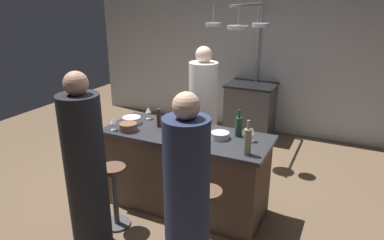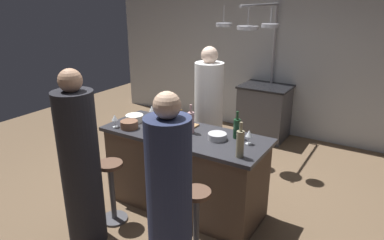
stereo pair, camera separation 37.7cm
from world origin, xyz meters
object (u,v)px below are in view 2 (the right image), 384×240
object	(u,v)px
wine_bottle_green	(237,128)
wine_glass_near_left_guest	(115,118)
cutting_board	(182,125)
mixing_bowl_wooden	(129,125)
stove_range	(264,112)
chef	(208,119)
bar_stool_left	(112,189)
mixing_bowl_steel	(217,136)
mixing_bowl_ceramic	(134,118)
wine_bottle_rose	(191,122)
guest_right	(169,203)
wine_glass_by_chef	(152,109)
wine_glass_near_right_guest	(249,134)
wine_bottle_white	(240,143)
pepper_mill	(160,117)
guest_left	(81,167)
bar_stool_right	(196,220)
wine_bottle_amber	(181,126)

from	to	relation	value
wine_bottle_green	wine_glass_near_left_guest	size ratio (longest dim) A/B	1.96
cutting_board	mixing_bowl_wooden	xyz separation A→B (m)	(-0.46, -0.36, 0.03)
stove_range	chef	world-z (taller)	chef
bar_stool_left	mixing_bowl_steel	distance (m)	1.23
stove_range	mixing_bowl_ceramic	size ratio (longest dim) A/B	4.37
wine_glass_near_left_guest	wine_bottle_rose	bearing A→B (deg)	21.12
wine_bottle_green	wine_glass_near_left_guest	bearing A→B (deg)	-161.58
wine_bottle_green	mixing_bowl_steel	xyz separation A→B (m)	(-0.15, -0.14, -0.08)
guest_right	cutting_board	bearing A→B (deg)	118.91
stove_range	wine_glass_by_chef	xyz separation A→B (m)	(-0.60, -2.24, 0.56)
wine_bottle_rose	wine_glass_near_right_guest	distance (m)	0.64
wine_glass_by_chef	cutting_board	bearing A→B (deg)	-6.27
stove_range	mixing_bowl_wooden	bearing A→B (deg)	-102.61
wine_bottle_white	stove_range	bearing A→B (deg)	105.39
guest_right	pepper_mill	size ratio (longest dim) A/B	7.90
wine_glass_near_left_guest	guest_left	bearing A→B (deg)	-71.26
mixing_bowl_wooden	guest_left	bearing A→B (deg)	-83.20
guest_right	wine_glass_by_chef	world-z (taller)	guest_right
chef	wine_bottle_green	world-z (taller)	chef
chef	guest_right	bearing A→B (deg)	-69.87
mixing_bowl_steel	mixing_bowl_ceramic	bearing A→B (deg)	-178.53
wine_bottle_white	wine_glass_near_right_guest	distance (m)	0.32
cutting_board	mixing_bowl_wooden	distance (m)	0.58
guest_left	wine_glass_by_chef	world-z (taller)	guest_left
chef	wine_glass_near_right_guest	bearing A→B (deg)	-40.31
stove_range	bar_stool_left	size ratio (longest dim) A/B	1.31
wine_glass_near_right_guest	stove_range	bearing A→B (deg)	106.32
mixing_bowl_ceramic	mixing_bowl_steel	bearing A→B (deg)	1.47
stove_range	cutting_board	world-z (taller)	cutting_board
chef	wine_glass_near_left_guest	distance (m)	1.23
wine_glass_near_left_guest	bar_stool_left	bearing A→B (deg)	-56.24
bar_stool_left	pepper_mill	world-z (taller)	pepper_mill
bar_stool_right	wine_bottle_amber	bearing A→B (deg)	133.59
stove_range	guest_right	size ratio (longest dim) A/B	0.54
chef	bar_stool_left	world-z (taller)	chef
wine_bottle_amber	mixing_bowl_ceramic	distance (m)	0.72
bar_stool_right	cutting_board	world-z (taller)	cutting_board
guest_right	wine_bottle_green	size ratio (longest dim) A/B	5.80
wine_bottle_amber	mixing_bowl_wooden	distance (m)	0.63
bar_stool_right	mixing_bowl_wooden	distance (m)	1.32
chef	wine_glass_near_left_guest	xyz separation A→B (m)	(-0.59, -1.06, 0.21)
guest_left	mixing_bowl_ceramic	size ratio (longest dim) A/B	8.38
wine_bottle_green	wine_glass_by_chef	bearing A→B (deg)	177.50
bar_stool_left	mixing_bowl_wooden	size ratio (longest dim) A/B	3.52
wine_glass_near_right_guest	bar_stool_right	bearing A→B (deg)	-103.87
mixing_bowl_ceramic	wine_glass_near_right_guest	bearing A→B (deg)	3.59
wine_bottle_amber	wine_glass_near_left_guest	size ratio (longest dim) A/B	2.00
guest_right	guest_left	xyz separation A→B (m)	(-1.01, 0.02, 0.02)
stove_range	wine_glass_by_chef	bearing A→B (deg)	-104.96
mixing_bowl_ceramic	wine_glass_by_chef	bearing A→B (deg)	66.99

